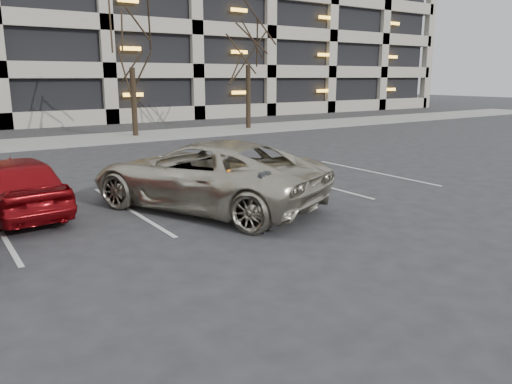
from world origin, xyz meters
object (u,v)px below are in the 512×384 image
object	(u,v)px
parking_meter	(264,187)
suv_silver	(206,175)
tree_c	(130,23)
tree_d	(248,24)
car_red	(15,185)

from	to	relation	value
parking_meter	suv_silver	bearing A→B (deg)	72.64
tree_c	parking_meter	bearing A→B (deg)	-102.60
tree_c	parking_meter	world-z (taller)	tree_c
parking_meter	tree_c	bearing A→B (deg)	60.72
tree_d	parking_meter	world-z (taller)	tree_d
tree_d	suv_silver	xyz separation A→B (m)	(-10.78, -14.58, -5.22)
tree_c	parking_meter	xyz separation A→B (m)	(-3.81, -17.07, -4.72)
tree_c	suv_silver	bearing A→B (deg)	-104.55
tree_c	car_red	distance (m)	15.66
tree_c	car_red	world-z (taller)	tree_c
tree_c	car_red	xyz separation A→B (m)	(-7.68, -12.71, -4.98)
parking_meter	car_red	distance (m)	5.83
tree_d	suv_silver	distance (m)	18.87
tree_c	car_red	bearing A→B (deg)	-121.13
tree_d	suv_silver	bearing A→B (deg)	-126.49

